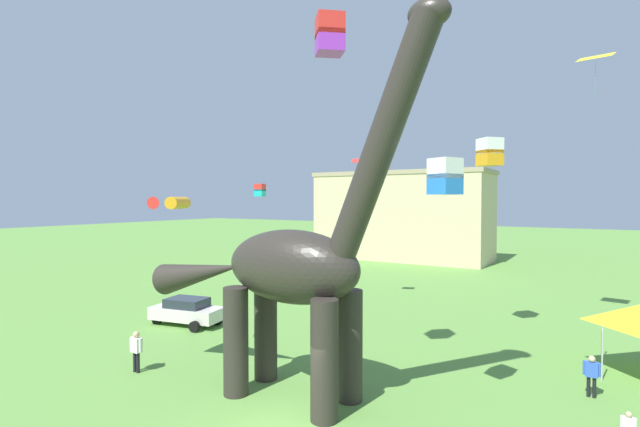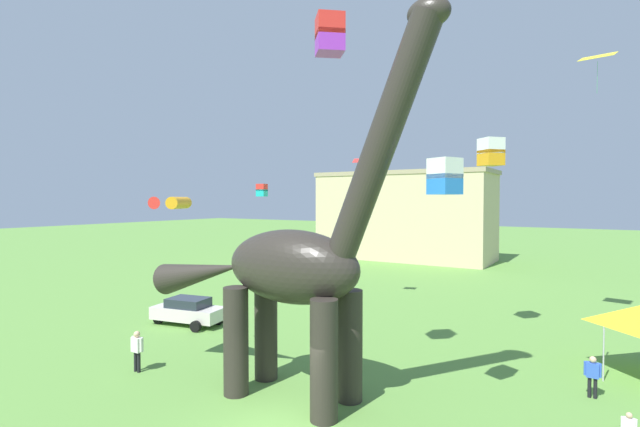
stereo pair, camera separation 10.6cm
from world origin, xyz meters
The scene contains 13 objects.
dinosaur_sculpture centered at (-1.03, 2.33, 4.85)m, with size 12.83×2.72×13.41m.
parked_sedan_left centered at (-11.85, 7.15, 0.81)m, with size 4.46×2.56×1.55m.
person_vendor_side centered at (9.44, 4.64, 0.67)m, with size 0.41×0.18×1.10m.
person_photographer centered at (-7.98, 0.88, 1.05)m, with size 0.65×0.29×1.74m.
person_strolling_adult centered at (8.46, 8.13, 0.94)m, with size 0.58×0.25×1.54m.
kite_apex centered at (8.29, 16.96, 14.80)m, with size 1.87×1.47×2.17m.
kite_near_low centered at (4.41, 3.16, 8.04)m, with size 1.08×1.08×1.15m.
kite_mid_left centered at (-5.67, 17.04, 10.00)m, with size 1.11×0.90×1.28m.
kite_mid_center centered at (-8.19, 3.09, 7.15)m, with size 2.04×1.98×0.58m.
kite_high_right centered at (3.79, 13.04, 9.72)m, with size 1.38×1.38×1.40m.
kite_far_left centered at (0.07, 3.30, 13.35)m, with size 1.38×1.38×1.40m.
kite_far_right centered at (-20.64, 24.72, 8.25)m, with size 1.03×1.03×1.27m.
background_building_block centered at (-12.20, 42.00, 5.36)m, with size 21.01×8.68×10.70m.
Camera 1 is at (8.64, -11.31, 7.31)m, focal length 25.64 mm.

